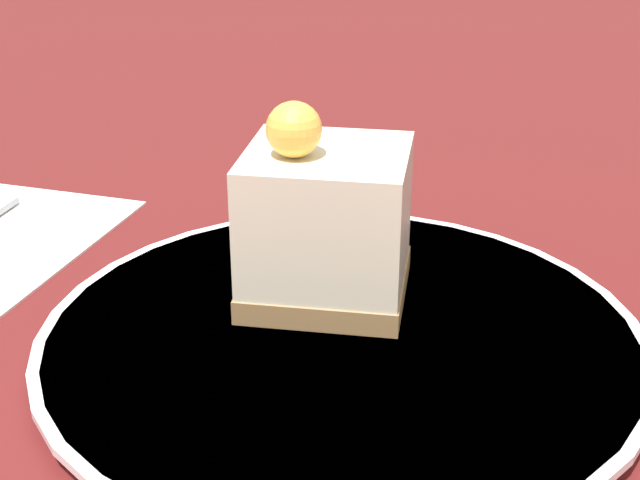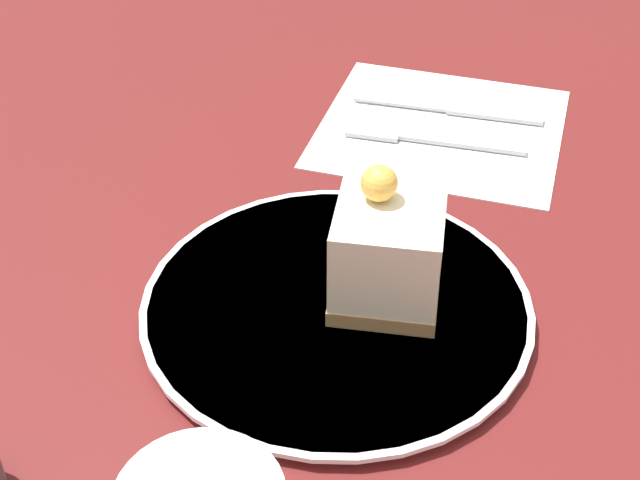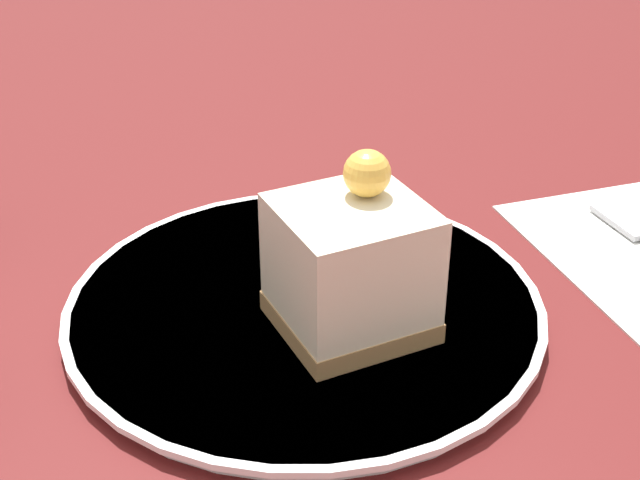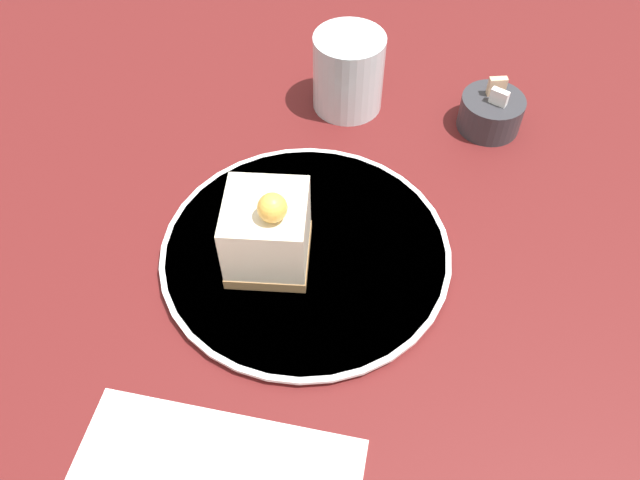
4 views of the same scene
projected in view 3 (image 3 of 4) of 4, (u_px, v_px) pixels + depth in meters
The scene contains 3 objects.
ground_plane at pixel (250, 316), 0.54m from camera, with size 4.00×4.00×0.00m, color #5B1919.
plate at pixel (305, 307), 0.53m from camera, with size 0.29×0.29×0.01m.
cake_slice at pixel (351, 265), 0.49m from camera, with size 0.09×0.09×0.10m.
Camera 3 is at (-0.09, -0.43, 0.31)m, focal length 50.00 mm.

